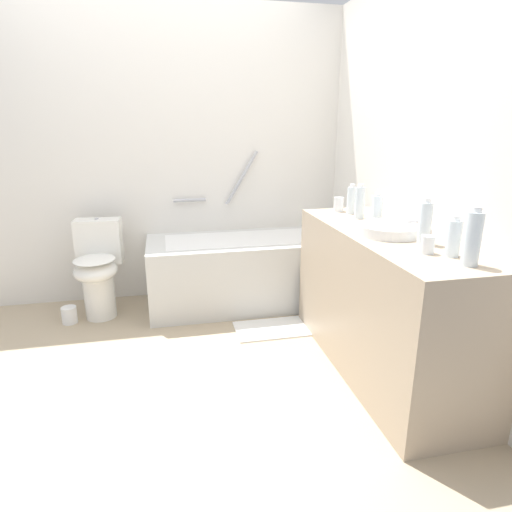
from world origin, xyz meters
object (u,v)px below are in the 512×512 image
at_px(water_bottle_1, 377,210).
at_px(water_bottle_5, 425,223).
at_px(water_bottle_4, 473,238).
at_px(bath_mat, 283,328).
at_px(sink_basin, 389,230).
at_px(water_bottle_0, 454,238).
at_px(water_bottle_3, 352,200).
at_px(water_bottle_2, 360,203).
at_px(drinking_glass_1, 428,245).
at_px(toilet_paper_roll, 69,315).
at_px(drinking_glass_0, 339,204).
at_px(toilet, 98,268).
at_px(sink_faucet, 421,227).
at_px(bathtub, 250,268).

height_order(water_bottle_1, water_bottle_5, water_bottle_5).
bearing_deg(water_bottle_4, bath_mat, 110.84).
xyz_separation_m(sink_basin, water_bottle_0, (0.08, -0.44, 0.06)).
distance_m(water_bottle_0, water_bottle_3, 1.03).
height_order(water_bottle_2, bath_mat, water_bottle_2).
height_order(water_bottle_1, water_bottle_3, water_bottle_3).
bearing_deg(water_bottle_0, water_bottle_4, -94.64).
relative_size(drinking_glass_1, bath_mat, 0.12).
bearing_deg(toilet_paper_roll, sink_basin, -29.44).
bearing_deg(water_bottle_1, bath_mat, 138.47).
bearing_deg(drinking_glass_0, toilet, 162.99).
bearing_deg(sink_faucet, drinking_glass_0, 106.70).
xyz_separation_m(water_bottle_5, bath_mat, (-0.48, 0.88, -0.95)).
bearing_deg(water_bottle_1, drinking_glass_1, -95.68).
bearing_deg(sink_faucet, toilet_paper_roll, 152.86).
distance_m(water_bottle_4, toilet_paper_roll, 2.76).
height_order(water_bottle_4, drinking_glass_1, water_bottle_4).
xyz_separation_m(sink_faucet, toilet_paper_roll, (-2.14, 1.10, -0.82)).
xyz_separation_m(water_bottle_0, water_bottle_5, (-0.00, 0.23, 0.02)).
height_order(water_bottle_5, toilet_paper_roll, water_bottle_5).
xyz_separation_m(sink_faucet, water_bottle_4, (-0.13, -0.57, 0.09)).
bearing_deg(water_bottle_3, water_bottle_5, -87.78).
relative_size(water_bottle_5, drinking_glass_0, 2.37).
bearing_deg(sink_faucet, water_bottle_1, 118.05).
bearing_deg(sink_faucet, bath_mat, 131.91).
xyz_separation_m(bathtub, water_bottle_1, (0.59, -0.95, 0.64)).
height_order(sink_faucet, water_bottle_2, water_bottle_2).
bearing_deg(bathtub, bath_mat, -76.09).
distance_m(water_bottle_0, water_bottle_1, 0.70).
bearing_deg(sink_basin, water_bottle_2, 86.65).
relative_size(bathtub, water_bottle_1, 8.43).
height_order(water_bottle_0, toilet_paper_roll, water_bottle_0).
relative_size(toilet, water_bottle_0, 3.92).
height_order(drinking_glass_0, bath_mat, drinking_glass_0).
height_order(sink_faucet, drinking_glass_1, drinking_glass_1).
xyz_separation_m(water_bottle_1, water_bottle_4, (0.01, -0.83, 0.03)).
bearing_deg(water_bottle_3, bathtub, 133.48).
bearing_deg(water_bottle_4, water_bottle_3, 91.19).
relative_size(water_bottle_2, bath_mat, 0.32).
distance_m(bathtub, bath_mat, 0.63).
relative_size(sink_faucet, water_bottle_1, 0.79).
bearing_deg(water_bottle_5, sink_faucet, 60.23).
bearing_deg(bathtub, sink_faucet, -58.79).
height_order(water_bottle_0, bath_mat, water_bottle_0).
relative_size(sink_faucet, water_bottle_2, 0.68).
xyz_separation_m(water_bottle_1, drinking_glass_0, (-0.07, 0.43, -0.04)).
xyz_separation_m(water_bottle_3, toilet_paper_roll, (-1.99, 0.50, -0.88)).
distance_m(bathtub, drinking_glass_0, 0.96).
bearing_deg(bath_mat, toilet_paper_roll, 164.42).
distance_m(water_bottle_1, water_bottle_2, 0.18).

